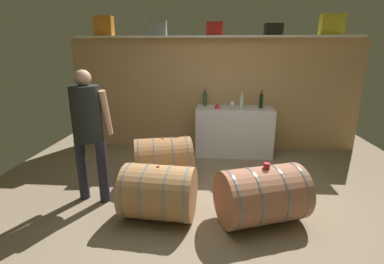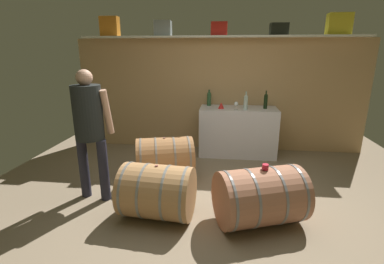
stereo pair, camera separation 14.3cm
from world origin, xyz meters
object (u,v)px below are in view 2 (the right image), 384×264
at_px(toolcase_grey, 163,28).
at_px(wine_barrel_far, 165,159).
at_px(wine_barrel_near, 260,196).
at_px(toolcase_black, 279,29).
at_px(toolcase_orange, 110,27).
at_px(red_funnel, 221,105).
at_px(wine_glass, 236,104).
at_px(wine_bottle_dark, 266,101).
at_px(work_cabinet, 238,131).
at_px(wine_bottle_clear, 246,102).
at_px(wine_barrel_flank, 157,191).
at_px(winemaker_pouring, 89,122).
at_px(wine_bottle_green, 209,98).
at_px(tasting_cup, 265,167).
at_px(toolcase_red, 219,29).
at_px(toolcase_yellow, 339,24).

bearing_deg(toolcase_grey, wine_barrel_far, -83.17).
bearing_deg(wine_barrel_near, toolcase_black, 59.07).
bearing_deg(toolcase_orange, red_funnel, -9.36).
relative_size(wine_glass, wine_barrel_far, 0.15).
relative_size(toolcase_black, wine_bottle_dark, 0.93).
xyz_separation_m(toolcase_grey, wine_glass, (1.37, -0.38, -1.30)).
height_order(work_cabinet, wine_bottle_clear, wine_bottle_clear).
height_order(toolcase_grey, red_funnel, toolcase_grey).
xyz_separation_m(wine_barrel_far, wine_barrel_flank, (0.13, -1.01, -0.01)).
bearing_deg(toolcase_grey, wine_barrel_near, -61.58).
distance_m(wine_barrel_flank, winemaker_pouring, 1.23).
distance_m(work_cabinet, wine_glass, 0.57).
xyz_separation_m(toolcase_orange, wine_bottle_clear, (2.55, -0.33, -1.31)).
height_order(toolcase_grey, wine_bottle_clear, toolcase_grey).
distance_m(wine_bottle_green, red_funnel, 0.36).
height_order(wine_glass, tasting_cup, wine_glass).
distance_m(wine_bottle_green, wine_barrel_near, 2.62).
xyz_separation_m(toolcase_red, tasting_cup, (0.60, -2.46, -1.60)).
bearing_deg(tasting_cup, wine_bottle_green, 107.36).
relative_size(toolcase_orange, toolcase_yellow, 0.92).
xyz_separation_m(red_funnel, wine_barrel_near, (0.49, -2.15, -0.62)).
relative_size(wine_barrel_near, winemaker_pouring, 0.65).
bearing_deg(wine_barrel_near, toolcase_orange, 116.64).
bearing_deg(wine_bottle_dark, wine_barrel_flank, -123.54).
height_order(toolcase_black, wine_barrel_far, toolcase_black).
xyz_separation_m(toolcase_red, wine_bottle_clear, (0.51, -0.33, -1.25)).
bearing_deg(work_cabinet, toolcase_red, 151.31).
xyz_separation_m(toolcase_grey, wine_bottle_clear, (1.54, -0.33, -1.27)).
relative_size(toolcase_grey, tasting_cup, 4.36).
bearing_deg(wine_bottle_dark, winemaker_pouring, -141.98).
relative_size(toolcase_grey, wine_barrel_far, 0.31).
relative_size(toolcase_red, wine_bottle_clear, 0.90).
xyz_separation_m(work_cabinet, tasting_cup, (0.20, -2.24, 0.24)).
bearing_deg(wine_bottle_green, wine_barrel_flank, -100.59).
xyz_separation_m(toolcase_yellow, wine_barrel_flank, (-2.64, -2.47, -2.02)).
xyz_separation_m(wine_barrel_near, wine_barrel_far, (-1.30, 1.01, 0.00)).
bearing_deg(work_cabinet, wine_bottle_clear, -44.51).
bearing_deg(toolcase_red, toolcase_grey, -179.55).
relative_size(toolcase_red, wine_barrel_near, 0.26).
xyz_separation_m(toolcase_orange, wine_barrel_near, (2.60, -2.46, -2.01)).
distance_m(work_cabinet, wine_barrel_near, 2.25).
relative_size(wine_bottle_clear, winemaker_pouring, 0.19).
height_order(toolcase_yellow, wine_barrel_near, toolcase_yellow).
height_order(toolcase_grey, wine_barrel_flank, toolcase_grey).
bearing_deg(work_cabinet, wine_bottle_dark, -1.74).
distance_m(wine_bottle_clear, wine_bottle_green, 0.73).
distance_m(toolcase_yellow, work_cabinet, 2.51).
bearing_deg(toolcase_grey, toolcase_red, -4.42).
xyz_separation_m(wine_barrel_near, wine_barrel_flank, (-1.17, -0.01, -0.01)).
relative_size(work_cabinet, wine_barrel_near, 1.27).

